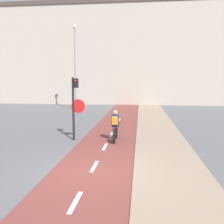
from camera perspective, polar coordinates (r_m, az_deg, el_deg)
name	(u,v)px	position (r m, az deg, el deg)	size (l,w,h in m)	color
ground_plane	(92,172)	(8.18, -4.70, -13.58)	(120.00, 120.00, 0.00)	#5B5B60
bike_lane	(92,172)	(8.18, -4.69, -13.50)	(2.65, 60.00, 0.02)	brown
sidewalk_strip	(172,175)	(8.10, 13.65, -13.81)	(2.40, 60.00, 0.05)	gray
building_row_background	(129,55)	(31.85, 3.86, 12.96)	(60.00, 5.20, 12.06)	#B2A899
traffic_light_pole	(75,102)	(12.09, -8.46, 2.37)	(0.67, 0.25, 3.04)	black
street_lamp_far	(75,60)	(24.23, -8.41, 11.70)	(0.36, 0.36, 8.00)	gray
cyclist_near	(115,126)	(11.94, 0.75, -3.30)	(0.46, 1.72, 1.49)	black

